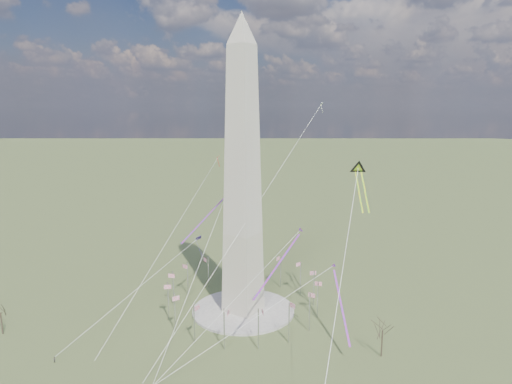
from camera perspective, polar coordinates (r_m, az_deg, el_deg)
The scene contains 14 objects.
ground at distance 166.94m, azimuth -1.59°, elevation -14.67°, with size 2000.00×2000.00×0.00m, color #43562B.
plaza at distance 166.77m, azimuth -1.59°, elevation -14.55°, with size 36.00×36.00×0.80m, color #BBB4AB.
washington_monument at distance 152.58m, azimuth -1.68°, elevation 1.81°, with size 15.56×15.56×100.00m.
flagpole_ring at distance 163.94m, azimuth -1.60°, elevation -12.37°, with size 54.40×54.40×13.00m.
tree_near at distance 141.46m, azimuth 15.56°, elevation -16.11°, with size 6.98×6.98×12.21m.
tree_far at distance 169.37m, azimuth -29.33°, elevation -12.85°, with size 6.28×6.28×10.98m.
person_west at distance 149.16m, azimuth -23.87°, elevation -18.60°, with size 0.81×0.63×1.67m, color gray.
kite_delta_black at distance 148.15m, azimuth 12.72°, elevation 2.53°, with size 12.10×16.24×13.81m.
kite_diamond_purple at distance 179.66m, azimuth -7.20°, elevation -6.03°, with size 2.25×3.13×9.17m.
kite_streamer_left at distance 135.44m, azimuth 3.71°, elevation -7.62°, with size 3.70×23.32×16.02m.
kite_streamer_mid at distance 160.72m, azimuth -5.55°, elevation -2.31°, with size 4.53×21.91×15.09m.
kite_streamer_right at distance 148.73m, azimuth 10.28°, elevation -12.09°, with size 15.62×20.51×16.77m.
kite_small_red at distance 194.95m, azimuth -4.75°, elevation 4.22°, with size 1.72×1.83×5.14m.
kite_small_white at distance 188.56m, azimuth 8.21°, elevation 10.72°, with size 1.35×2.04×4.42m.
Camera 1 is at (86.87, -123.15, 71.81)m, focal length 32.00 mm.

